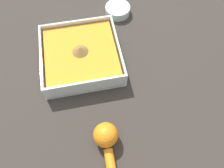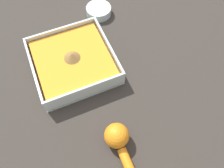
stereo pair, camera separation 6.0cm
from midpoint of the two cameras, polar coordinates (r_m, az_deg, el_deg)
ground_plane at (r=0.70m, az=-11.83°, el=6.68°), size 4.00×4.00×0.00m
square_dish at (r=0.66m, az=-12.62°, el=5.39°), size 0.23×0.23×0.06m
spice_bowl at (r=0.81m, az=-5.74°, el=18.32°), size 0.09×0.09×0.03m
lemon_squeezer at (r=0.55m, az=-1.36°, el=-15.27°), size 0.17×0.06×0.06m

